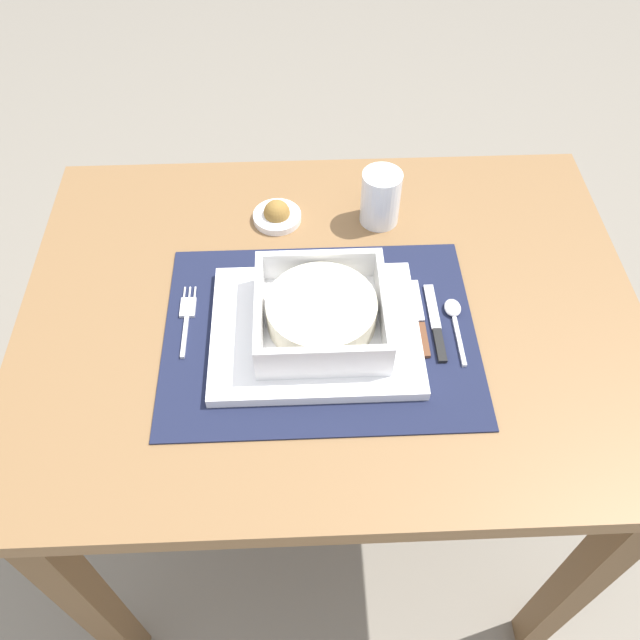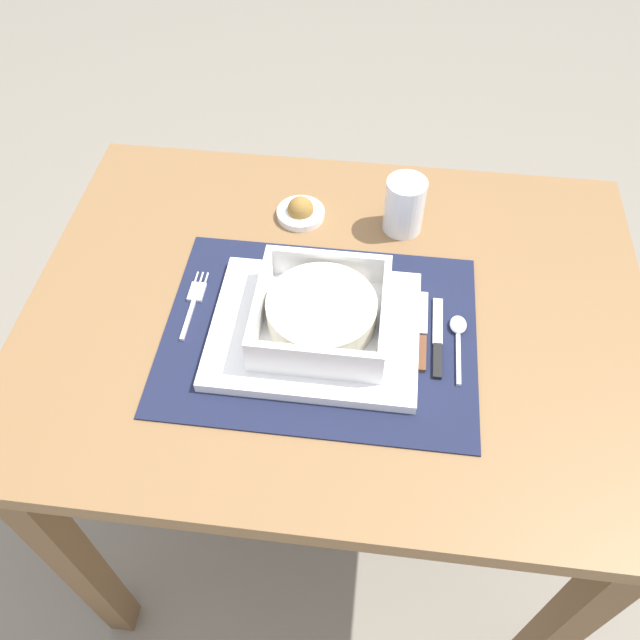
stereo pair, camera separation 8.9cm
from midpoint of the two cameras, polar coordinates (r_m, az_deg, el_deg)
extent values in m
plane|color=gray|center=(1.59, 2.56, -16.34)|extent=(6.00, 6.00, 0.00)
cube|color=brown|center=(0.96, 4.08, 0.39)|extent=(0.91, 0.68, 0.03)
cube|color=brown|center=(1.23, -18.56, -19.65)|extent=(0.05, 0.05, 0.71)
cube|color=brown|center=(1.22, 22.78, -23.50)|extent=(0.05, 0.05, 0.71)
cube|color=brown|center=(1.49, -11.58, 1.47)|extent=(0.05, 0.05, 0.71)
cube|color=brown|center=(1.48, 19.87, -1.44)|extent=(0.05, 0.05, 0.71)
cube|color=#191E38|center=(0.91, 2.79, -1.29)|extent=(0.44, 0.33, 0.00)
cube|color=white|center=(0.90, 2.37, -0.99)|extent=(0.29, 0.23, 0.02)
cube|color=white|center=(0.90, 2.97, -0.42)|extent=(0.18, 0.18, 0.01)
cube|color=white|center=(0.88, -2.43, 1.26)|extent=(0.01, 0.18, 0.05)
cube|color=white|center=(0.88, 8.56, 0.24)|extent=(0.01, 0.18, 0.05)
cube|color=white|center=(0.82, 2.54, -3.76)|extent=(0.16, 0.01, 0.05)
cube|color=white|center=(0.93, 3.50, 4.75)|extent=(0.16, 0.01, 0.05)
cylinder|color=beige|center=(0.88, 3.04, 0.55)|extent=(0.15, 0.15, 0.04)
cube|color=silver|center=(0.93, -8.88, -0.15)|extent=(0.01, 0.07, 0.00)
cube|color=silver|center=(0.97, -8.20, 2.33)|extent=(0.02, 0.04, 0.00)
cylinder|color=silver|center=(0.98, -8.30, 3.57)|extent=(0.00, 0.02, 0.00)
cylinder|color=silver|center=(0.98, -7.87, 3.53)|extent=(0.00, 0.02, 0.00)
cylinder|color=silver|center=(0.98, -7.43, 3.50)|extent=(0.00, 0.02, 0.00)
cube|color=silver|center=(0.91, 14.83, -3.54)|extent=(0.01, 0.08, 0.00)
ellipsoid|color=silver|center=(0.94, 14.72, -0.57)|extent=(0.02, 0.03, 0.01)
cube|color=black|center=(0.90, 13.09, -3.70)|extent=(0.01, 0.06, 0.01)
cube|color=silver|center=(0.94, 12.99, -0.25)|extent=(0.01, 0.08, 0.00)
cube|color=#59331E|center=(0.90, 11.74, -3.05)|extent=(0.01, 0.06, 0.01)
cube|color=silver|center=(0.95, 11.70, 0.28)|extent=(0.01, 0.08, 0.00)
cylinder|color=white|center=(1.04, 9.90, 9.76)|extent=(0.06, 0.06, 0.09)
cylinder|color=maroon|center=(1.06, 9.76, 8.96)|extent=(0.05, 0.05, 0.05)
cylinder|color=white|center=(1.07, 0.69, 9.21)|extent=(0.08, 0.08, 0.01)
sphere|color=olive|center=(1.07, 0.69, 9.57)|extent=(0.04, 0.04, 0.04)
camera|label=1|loc=(0.04, -87.13, 3.58)|focal=36.39mm
camera|label=2|loc=(0.04, 92.87, -3.58)|focal=36.39mm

